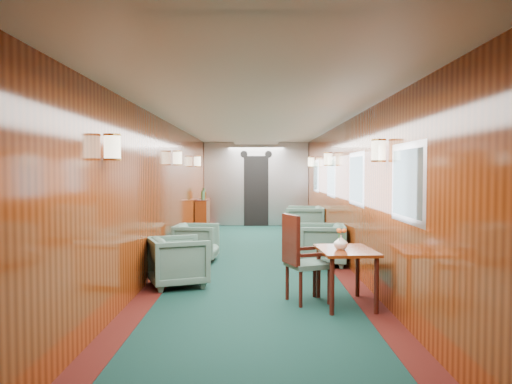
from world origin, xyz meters
TOP-DOWN VIEW (x-y plane):
  - room at (0.00, 0.00)m, footprint 12.00×12.10m
  - bulkhead at (0.00, 5.91)m, footprint 2.98×0.17m
  - windows_right at (1.49, 0.25)m, footprint 0.02×8.60m
  - wall_sconces at (0.00, 0.57)m, footprint 2.97×7.97m
  - dining_table at (1.05, -2.62)m, footprint 0.68×0.92m
  - side_chair at (0.53, -2.50)m, footprint 0.60×0.61m
  - credenza at (-1.34, 4.08)m, footprint 0.30×0.97m
  - flower_vase at (0.98, -2.66)m, footprint 0.21×0.21m
  - armchair_left_near at (-1.05, -1.65)m, footprint 0.96×0.95m
  - armchair_left_far at (-1.03, 0.21)m, footprint 0.78×0.76m
  - armchair_right_near at (1.09, -0.15)m, footprint 0.84×0.82m
  - armchair_right_far at (1.11, 2.82)m, footprint 0.96×0.94m

SIDE VIEW (x-z plane):
  - armchair_left_far at x=-1.03m, z-range 0.00..0.66m
  - armchair_left_near at x=-1.05m, z-range 0.00..0.68m
  - armchair_right_near at x=1.09m, z-range 0.00..0.70m
  - armchair_right_far at x=1.11m, z-range 0.00..0.79m
  - credenza at x=-1.34m, z-range -0.13..1.01m
  - dining_table at x=1.05m, z-range 0.22..0.88m
  - side_chair at x=0.53m, z-range 0.04..1.10m
  - flower_vase at x=0.98m, z-range 0.66..0.83m
  - bulkhead at x=0.00m, z-range -0.01..2.38m
  - windows_right at x=1.49m, z-range 1.05..1.85m
  - room at x=0.00m, z-range 0.43..2.83m
  - wall_sconces at x=0.00m, z-range 1.66..1.91m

